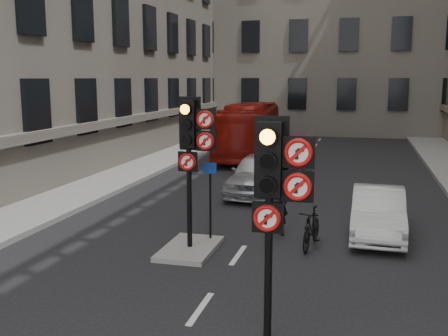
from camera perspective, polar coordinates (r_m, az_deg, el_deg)
The scene contains 12 objects.
pavement_left at distance 21.35m, azimuth -13.13°, elevation -1.37°, with size 3.00×50.00×0.16m, color gray.
centre_island at distance 12.80m, azimuth -3.74°, elevation -8.74°, with size 1.20×2.00×0.12m, color gray.
building_far at distance 44.96m, azimuth 11.71°, elevation 17.12°, with size 30.00×14.00×20.00m, color slate.
signal_near at distance 7.74m, azimuth 5.60°, elevation -1.75°, with size 0.91×0.40×3.58m.
signal_far at distance 12.18m, azimuth -3.50°, elevation 3.08°, with size 0.91×0.40×3.58m.
car_silver at distance 18.76m, azimuth 3.82°, elevation -0.62°, with size 1.74×4.33×1.48m, color #B4B6BC.
car_white at distance 14.42m, azimuth 16.41°, elevation -4.65°, with size 1.32×3.79×1.25m, color beige.
car_pink at distance 24.24m, azimuth 6.59°, elevation 1.62°, with size 1.97×4.84×1.40m, color #D13D89.
bus_red at distance 27.99m, azimuth 2.80°, elevation 4.16°, with size 2.31×9.89×2.75m, color maroon.
motorcycle at distance 13.06m, azimuth 9.49°, elevation -6.46°, with size 0.47×1.66×1.00m, color black.
motorcyclist at distance 13.84m, azimuth 5.68°, elevation -3.74°, with size 0.65×0.43×1.79m, color black.
info_sign at distance 13.04m, azimuth -1.53°, elevation -2.39°, with size 0.33×0.14×1.94m.
Camera 1 is at (2.67, -6.50, 4.13)m, focal length 42.00 mm.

